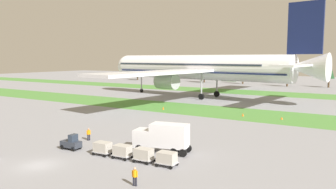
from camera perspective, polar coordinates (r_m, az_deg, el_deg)
name	(u,v)px	position (r m, az deg, el deg)	size (l,w,h in m)	color
ground_plane	(39,165)	(38.75, -21.52, -11.35)	(400.00, 400.00, 0.00)	gray
grass_strip_near	(208,111)	(72.69, 6.97, -2.79)	(320.00, 15.23, 0.01)	#4C8438
grass_strip_far	(262,93)	(112.39, 16.05, 0.24)	(320.00, 15.23, 0.01)	#4C8438
airliner	(202,67)	(95.78, 5.98, 4.72)	(67.19, 82.98, 24.58)	white
baggage_tug	(71,143)	(43.62, -16.42, -8.08)	(2.67, 1.45, 1.97)	#2D333D
cargo_dolly_lead	(103,147)	(40.30, -11.28, -8.98)	(2.28, 1.62, 1.55)	#A3A3A8
cargo_dolly_second	(122,151)	(38.58, -7.91, -9.62)	(2.28, 1.62, 1.55)	#A3A3A8
cargo_dolly_third	(144,154)	(36.99, -4.22, -10.27)	(2.28, 1.62, 1.55)	#A3A3A8
cargo_dolly_fourth	(167,158)	(35.58, -0.21, -10.93)	(2.28, 1.62, 1.55)	#A3A3A8
catering_truck	(162,137)	(40.39, -0.98, -7.31)	(7.28, 3.66, 3.58)	silver
ground_crew_marshaller	(89,134)	(47.59, -13.61, -6.63)	(0.36, 0.50, 1.74)	black
ground_crew_loader	(135,176)	(30.58, -5.78, -13.86)	(0.55, 0.36, 1.74)	black
taxiway_marker_0	(282,118)	(65.55, 19.14, -3.89)	(0.44, 0.44, 0.48)	orange
taxiway_marker_1	(163,108)	(73.72, -0.84, -2.34)	(0.44, 0.44, 0.70)	orange
taxiway_marker_2	(243,115)	(66.93, 12.87, -3.43)	(0.44, 0.44, 0.61)	orange
distant_tree_line	(294,69)	(143.14, 21.09, 4.15)	(152.92, 9.19, 12.72)	#4C3823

